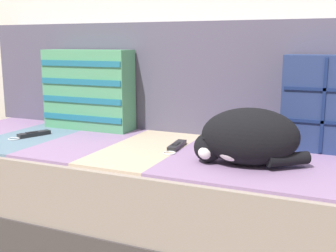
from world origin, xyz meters
name	(u,v)px	position (x,y,z in m)	size (l,w,h in m)	color
couch	(151,195)	(0.00, 0.15, 0.21)	(2.11, 0.79, 0.43)	#3D3838
sofa_backrest	(181,77)	(0.00, 0.48, 0.68)	(2.06, 0.14, 0.50)	#514C60
throw_pillow_striped	(88,90)	(-0.42, 0.33, 0.62)	(0.44, 0.14, 0.38)	#4C9366
sleeping_cat	(246,138)	(0.42, 0.02, 0.53)	(0.39, 0.27, 0.20)	black
game_remote_near	(176,146)	(0.12, 0.14, 0.44)	(0.06, 0.19, 0.02)	black
game_remote_far	(32,134)	(-0.55, 0.08, 0.44)	(0.11, 0.19, 0.02)	black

